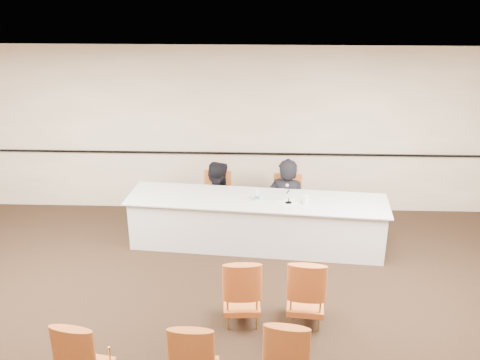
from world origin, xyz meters
name	(u,v)px	position (x,y,z in m)	size (l,w,h in m)	color
floor	(213,352)	(0.00, 0.00, 0.00)	(10.00, 10.00, 0.00)	black
ceiling	(207,105)	(0.00, 0.00, 3.00)	(10.00, 10.00, 0.00)	white
wall_back	(230,131)	(0.00, 4.00, 1.50)	(10.00, 0.04, 3.00)	beige
wall_rail	(230,153)	(0.00, 3.96, 1.10)	(9.80, 0.04, 0.03)	black
panel_table	(256,222)	(0.48, 2.61, 0.41)	(4.10, 0.94, 0.82)	silver
panelist_main	(286,209)	(0.99, 3.16, 0.38)	(0.67, 0.44, 1.84)	black
panelist_main_chair	(286,205)	(0.99, 3.16, 0.47)	(0.50, 0.50, 0.95)	#A8581E
panelist_second	(216,207)	(-0.21, 3.27, 0.36)	(0.81, 0.63, 1.66)	black
panelist_second_chair	(216,201)	(-0.21, 3.27, 0.47)	(0.50, 0.50, 0.95)	#A8581E
papers	(289,202)	(0.98, 2.49, 0.82)	(0.30, 0.22, 0.00)	white
microphone	(289,195)	(0.98, 2.46, 0.96)	(0.10, 0.19, 0.27)	black
water_bottle	(257,194)	(0.49, 2.55, 0.93)	(0.06, 0.06, 0.21)	teal
drinking_glass	(260,197)	(0.55, 2.58, 0.87)	(0.06, 0.06, 0.10)	silver
coffee_cup	(306,200)	(1.24, 2.43, 0.89)	(0.09, 0.09, 0.14)	white
aud_chair_front_mid	(242,289)	(0.32, 0.62, 0.47)	(0.50, 0.50, 0.95)	#A8581E
aud_chair_front_right	(306,290)	(1.13, 0.64, 0.47)	(0.50, 0.50, 0.95)	#A8581E
aud_chair_back_left	(85,354)	(-1.28, -0.64, 0.47)	(0.50, 0.50, 0.95)	#A8581E
aud_chair_back_mid	(195,355)	(-0.13, -0.61, 0.47)	(0.50, 0.50, 0.95)	#A8581E
aud_chair_back_right	(287,352)	(0.84, -0.53, 0.47)	(0.50, 0.50, 0.95)	#A8581E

